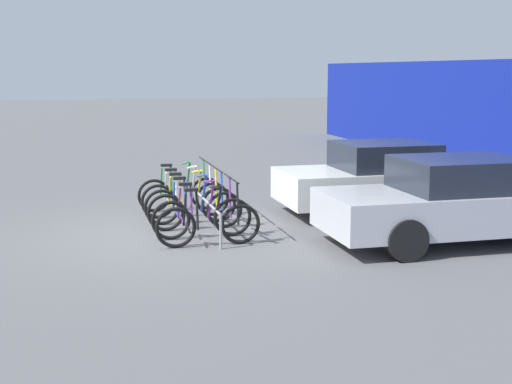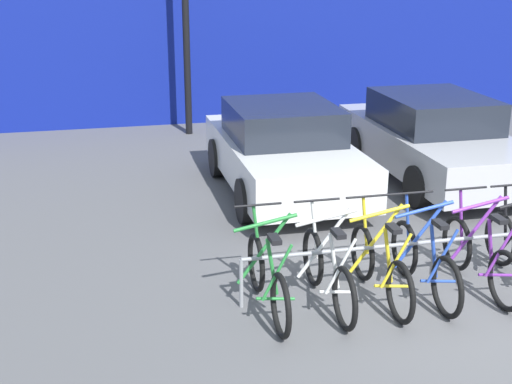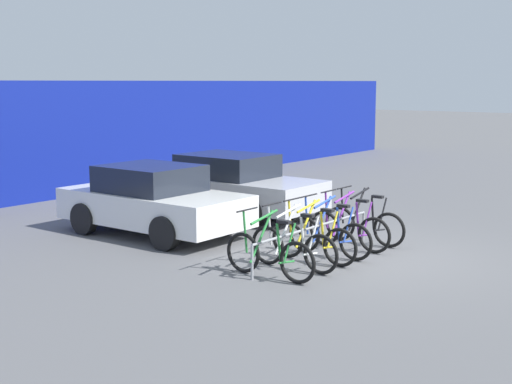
{
  "view_description": "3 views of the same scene",
  "coord_description": "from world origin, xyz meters",
  "px_view_note": "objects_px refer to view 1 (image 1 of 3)",
  "views": [
    {
      "loc": [
        11.84,
        -1.51,
        2.78
      ],
      "look_at": [
        -0.03,
        1.55,
        0.68
      ],
      "focal_mm": 50.0,
      "sensor_mm": 36.0,
      "label": 1
    },
    {
      "loc": [
        -3.8,
        -6.02,
        3.6
      ],
      "look_at": [
        -1.79,
        2.55,
        0.64
      ],
      "focal_mm": 50.0,
      "sensor_mm": 36.0,
      "label": 2
    },
    {
      "loc": [
        -10.87,
        -5.89,
        3.05
      ],
      "look_at": [
        -2.02,
        0.88,
        1.32
      ],
      "focal_mm": 50.0,
      "sensor_mm": 36.0,
      "label": 3
    }
  ],
  "objects_px": {
    "bicycle_white": "(186,198)",
    "bicycle_yellow": "(191,203)",
    "bicycle_blue": "(195,208)",
    "bicycle_purple": "(202,216)",
    "bicycle_black": "(208,223)",
    "car_white": "(380,178)",
    "bicycle_green": "(180,192)",
    "bike_rack": "(201,200)",
    "car_silver": "(456,201)"
  },
  "relations": [
    {
      "from": "bike_rack",
      "to": "car_white",
      "type": "bearing_deg",
      "value": 95.04
    },
    {
      "from": "bicycle_green",
      "to": "bicycle_purple",
      "type": "relative_size",
      "value": 1.0
    },
    {
      "from": "bicycle_white",
      "to": "car_white",
      "type": "height_order",
      "value": "car_white"
    },
    {
      "from": "bike_rack",
      "to": "car_silver",
      "type": "bearing_deg",
      "value": 58.66
    },
    {
      "from": "bike_rack",
      "to": "bicycle_green",
      "type": "bearing_deg",
      "value": -174.39
    },
    {
      "from": "bicycle_green",
      "to": "bicycle_black",
      "type": "bearing_deg",
      "value": 0.67
    },
    {
      "from": "bike_rack",
      "to": "bicycle_purple",
      "type": "height_order",
      "value": "bicycle_purple"
    },
    {
      "from": "bike_rack",
      "to": "bicycle_blue",
      "type": "relative_size",
      "value": 2.09
    },
    {
      "from": "bicycle_white",
      "to": "bicycle_yellow",
      "type": "height_order",
      "value": "same"
    },
    {
      "from": "bicycle_white",
      "to": "bicycle_black",
      "type": "relative_size",
      "value": 1.0
    },
    {
      "from": "car_white",
      "to": "bicycle_blue",
      "type": "bearing_deg",
      "value": -81.19
    },
    {
      "from": "bicycle_green",
      "to": "car_silver",
      "type": "height_order",
      "value": "car_silver"
    },
    {
      "from": "bicycle_yellow",
      "to": "bicycle_purple",
      "type": "distance_m",
      "value": 1.19
    },
    {
      "from": "car_white",
      "to": "bicycle_green",
      "type": "bearing_deg",
      "value": -107.56
    },
    {
      "from": "bicycle_white",
      "to": "car_white",
      "type": "xyz_separation_m",
      "value": [
        0.53,
        3.77,
        0.31
      ]
    },
    {
      "from": "bike_rack",
      "to": "bicycle_white",
      "type": "height_order",
      "value": "bicycle_white"
    },
    {
      "from": "car_white",
      "to": "car_silver",
      "type": "relative_size",
      "value": 0.9
    },
    {
      "from": "bike_rack",
      "to": "car_white",
      "type": "distance_m",
      "value": 3.64
    },
    {
      "from": "bicycle_purple",
      "to": "car_silver",
      "type": "height_order",
      "value": "car_silver"
    },
    {
      "from": "bicycle_green",
      "to": "car_white",
      "type": "height_order",
      "value": "car_white"
    },
    {
      "from": "bicycle_white",
      "to": "bicycle_black",
      "type": "xyz_separation_m",
      "value": [
        2.36,
        0.0,
        0.0
      ]
    },
    {
      "from": "bike_rack",
      "to": "bicycle_yellow",
      "type": "relative_size",
      "value": 2.09
    },
    {
      "from": "bicycle_black",
      "to": "car_white",
      "type": "bearing_deg",
      "value": 113.75
    },
    {
      "from": "bicycle_green",
      "to": "bicycle_blue",
      "type": "xyz_separation_m",
      "value": [
        1.78,
        0.0,
        0.0
      ]
    },
    {
      "from": "bicycle_white",
      "to": "bicycle_purple",
      "type": "xyz_separation_m",
      "value": [
        1.79,
        0.0,
        0.0
      ]
    },
    {
      "from": "bicycle_blue",
      "to": "car_white",
      "type": "distance_m",
      "value": 3.83
    },
    {
      "from": "bicycle_blue",
      "to": "bicycle_black",
      "type": "xyz_separation_m",
      "value": [
        1.25,
        0.0,
        0.0
      ]
    },
    {
      "from": "bicycle_white",
      "to": "bicycle_black",
      "type": "height_order",
      "value": "same"
    },
    {
      "from": "bicycle_green",
      "to": "bicycle_white",
      "type": "height_order",
      "value": "same"
    },
    {
      "from": "bike_rack",
      "to": "bicycle_black",
      "type": "height_order",
      "value": "bicycle_black"
    },
    {
      "from": "bicycle_blue",
      "to": "bicycle_purple",
      "type": "height_order",
      "value": "same"
    },
    {
      "from": "bicycle_green",
      "to": "car_silver",
      "type": "relative_size",
      "value": 0.4
    },
    {
      "from": "bicycle_purple",
      "to": "bicycle_black",
      "type": "relative_size",
      "value": 1.0
    },
    {
      "from": "bicycle_white",
      "to": "bicycle_purple",
      "type": "relative_size",
      "value": 1.0
    },
    {
      "from": "bicycle_black",
      "to": "bicycle_purple",
      "type": "bearing_deg",
      "value": 177.83
    },
    {
      "from": "bicycle_purple",
      "to": "car_silver",
      "type": "xyz_separation_m",
      "value": [
        1.36,
        3.93,
        0.31
      ]
    },
    {
      "from": "bicycle_yellow",
      "to": "bicycle_white",
      "type": "bearing_deg",
      "value": 176.82
    },
    {
      "from": "bicycle_blue",
      "to": "bicycle_purple",
      "type": "distance_m",
      "value": 0.67
    },
    {
      "from": "bicycle_green",
      "to": "bicycle_black",
      "type": "height_order",
      "value": "same"
    },
    {
      "from": "car_white",
      "to": "bicycle_black",
      "type": "bearing_deg",
      "value": -64.08
    },
    {
      "from": "bicycle_yellow",
      "to": "car_white",
      "type": "height_order",
      "value": "car_white"
    },
    {
      "from": "bicycle_black",
      "to": "bicycle_white",
      "type": "bearing_deg",
      "value": 177.83
    },
    {
      "from": "bicycle_black",
      "to": "bicycle_blue",
      "type": "bearing_deg",
      "value": 177.83
    },
    {
      "from": "bicycle_white",
      "to": "bicycle_black",
      "type": "bearing_deg",
      "value": 1.28
    },
    {
      "from": "bicycle_yellow",
      "to": "bicycle_green",
      "type": "bearing_deg",
      "value": 176.82
    },
    {
      "from": "bike_rack",
      "to": "car_silver",
      "type": "distance_m",
      "value": 4.43
    },
    {
      "from": "bicycle_green",
      "to": "bike_rack",
      "type": "bearing_deg",
      "value": 6.28
    },
    {
      "from": "bicycle_yellow",
      "to": "bicycle_purple",
      "type": "height_order",
      "value": "same"
    },
    {
      "from": "bicycle_blue",
      "to": "bicycle_white",
      "type": "bearing_deg",
      "value": -177.04
    },
    {
      "from": "car_white",
      "to": "bicycle_yellow",
      "type": "bearing_deg",
      "value": -89.02
    }
  ]
}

